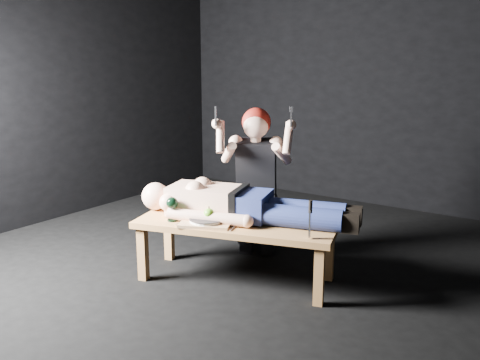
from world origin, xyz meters
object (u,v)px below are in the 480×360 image
(goblet, at_px, (172,209))
(lying_man, at_px, (246,201))
(table, at_px, (236,251))
(kneeling_woman, at_px, (257,181))
(carving_knife, at_px, (310,220))
(serving_tray, at_px, (206,223))

(goblet, bearing_deg, lying_man, 40.21)
(table, xyz_separation_m, goblet, (-0.39, -0.25, 0.31))
(lying_man, bearing_deg, kneeling_woman, 96.32)
(lying_man, relative_size, kneeling_woman, 1.19)
(kneeling_woman, relative_size, carving_knife, 4.92)
(table, xyz_separation_m, lying_man, (0.02, 0.10, 0.36))
(serving_tray, bearing_deg, table, 51.63)
(table, distance_m, lying_man, 0.38)
(table, height_order, serving_tray, serving_tray)
(table, relative_size, kneeling_woman, 1.14)
(lying_man, xyz_separation_m, kneeling_woman, (-0.18, 0.43, 0.05))
(kneeling_woman, relative_size, serving_tray, 3.53)
(carving_knife, bearing_deg, serving_tray, 174.45)
(kneeling_woman, height_order, goblet, kneeling_woman)
(lying_man, bearing_deg, goblet, -156.16)
(goblet, xyz_separation_m, carving_knife, (1.00, 0.22, 0.04))
(table, bearing_deg, lying_man, 62.06)
(table, relative_size, lying_man, 0.96)
(table, bearing_deg, goblet, -163.69)
(goblet, distance_m, carving_knife, 1.03)
(serving_tray, height_order, carving_knife, carving_knife)
(table, xyz_separation_m, serving_tray, (-0.14, -0.17, 0.24))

